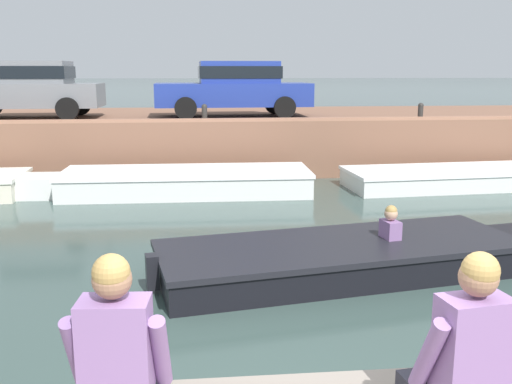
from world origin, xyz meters
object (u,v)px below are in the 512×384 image
at_px(person_seated_right, 466,357).
at_px(car_leftmost_grey, 28,87).
at_px(boat_moored_central_white, 174,182).
at_px(person_seated_left, 119,359).
at_px(car_left_inner_blue, 235,86).
at_px(mooring_bollard_east, 421,110).
at_px(motorboat_passing, 356,256).
at_px(boat_moored_east_white, 462,177).
at_px(mooring_bollard_mid, 204,112).

bearing_deg(person_seated_right, car_leftmost_grey, 113.67).
height_order(boat_moored_central_white, car_leftmost_grey, car_leftmost_grey).
xyz_separation_m(car_leftmost_grey, person_seated_left, (4.22, -13.63, -1.03)).
xyz_separation_m(car_left_inner_blue, person_seated_right, (0.35, -13.78, -1.03)).
xyz_separation_m(boat_moored_central_white, mooring_bollard_east, (6.52, 1.82, 1.48)).
distance_m(motorboat_passing, car_left_inner_blue, 9.21).
xyz_separation_m(motorboat_passing, mooring_bollard_east, (3.74, 7.36, 1.53)).
xyz_separation_m(boat_moored_central_white, car_left_inner_blue, (1.63, 3.34, 2.09)).
relative_size(boat_moored_central_white, boat_moored_east_white, 1.07).
bearing_deg(boat_moored_central_white, mooring_bollard_east, 15.55).
relative_size(boat_moored_east_white, motorboat_passing, 1.02).
xyz_separation_m(boat_moored_east_white, person_seated_left, (-6.86, -10.43, 1.11)).
bearing_deg(car_left_inner_blue, mooring_bollard_east, -17.26).
bearing_deg(motorboat_passing, car_leftmost_grey, 127.61).
relative_size(mooring_bollard_mid, person_seated_left, 0.46).
bearing_deg(mooring_bollard_mid, person_seated_left, -92.72).
relative_size(boat_moored_east_white, mooring_bollard_mid, 14.30).
bearing_deg(car_leftmost_grey, person_seated_right, -66.33).
bearing_deg(person_seated_left, person_seated_right, -4.71).
distance_m(boat_moored_central_white, boat_moored_east_white, 7.03).
xyz_separation_m(motorboat_passing, mooring_bollard_mid, (-2.05, 7.36, 1.53)).
bearing_deg(person_seated_left, motorboat_passing, 61.07).
bearing_deg(motorboat_passing, person_seated_left, -118.93).
relative_size(mooring_bollard_mid, mooring_bollard_east, 1.00).
relative_size(boat_moored_east_white, person_seated_right, 6.59).
height_order(boat_moored_central_white, mooring_bollard_east, mooring_bollard_east).
bearing_deg(boat_moored_central_white, mooring_bollard_mid, 67.81).
height_order(boat_moored_central_white, motorboat_passing, motorboat_passing).
height_order(boat_moored_east_white, motorboat_passing, motorboat_passing).
height_order(car_leftmost_grey, person_seated_left, car_leftmost_grey).
relative_size(motorboat_passing, car_left_inner_blue, 1.42).
distance_m(car_left_inner_blue, person_seated_right, 13.82).
bearing_deg(person_seated_right, motorboat_passing, 80.71).
xyz_separation_m(motorboat_passing, person_seated_left, (-2.62, -4.75, 1.11)).
bearing_deg(mooring_bollard_mid, motorboat_passing, -74.45).
xyz_separation_m(boat_moored_east_white, car_left_inner_blue, (-5.39, 3.20, 2.13)).
distance_m(car_leftmost_grey, person_seated_right, 15.08).
bearing_deg(car_left_inner_blue, motorboat_passing, -82.59).
bearing_deg(mooring_bollard_mid, boat_moored_east_white, -14.97).
bearing_deg(person_seated_right, person_seated_left, 175.29).
xyz_separation_m(car_left_inner_blue, mooring_bollard_mid, (-0.89, -1.52, -0.61)).
bearing_deg(mooring_bollard_mid, boat_moored_central_white, -112.19).
xyz_separation_m(boat_moored_central_white, boat_moored_east_white, (7.03, 0.13, -0.05)).
distance_m(boat_moored_central_white, person_seated_left, 10.35).
height_order(boat_moored_east_white, mooring_bollard_mid, mooring_bollard_mid).
relative_size(boat_moored_central_white, person_seated_right, 7.06).
bearing_deg(mooring_bollard_east, mooring_bollard_mid, 180.00).
height_order(mooring_bollard_mid, person_seated_left, mooring_bollard_mid).
bearing_deg(boat_moored_east_white, mooring_bollard_east, 106.62).
distance_m(boat_moored_east_white, mooring_bollard_east, 2.33).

